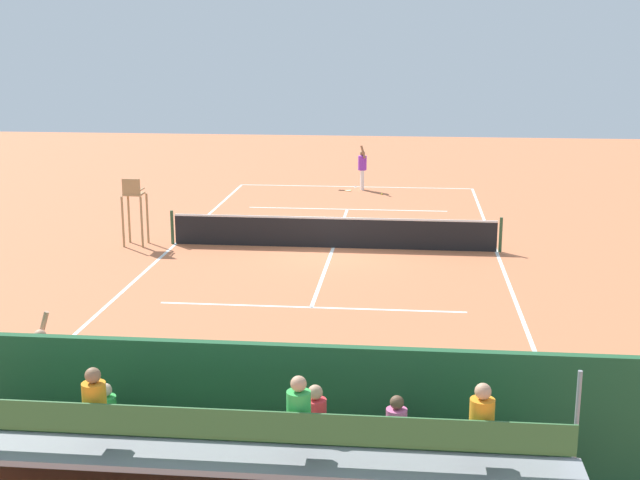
# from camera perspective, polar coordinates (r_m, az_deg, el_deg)

# --- Properties ---
(ground_plane) EXTENTS (60.00, 60.00, 0.00)m
(ground_plane) POSITION_cam_1_polar(r_m,az_deg,el_deg) (26.96, 0.87, -0.51)
(ground_plane) COLOR #CC7047
(court_line_markings) EXTENTS (10.10, 22.20, 0.01)m
(court_line_markings) POSITION_cam_1_polar(r_m,az_deg,el_deg) (26.99, 0.88, -0.49)
(court_line_markings) COLOR white
(court_line_markings) RESTS_ON ground
(tennis_net) EXTENTS (10.30, 0.10, 1.07)m
(tennis_net) POSITION_cam_1_polar(r_m,az_deg,el_deg) (26.84, 0.88, 0.53)
(tennis_net) COLOR black
(tennis_net) RESTS_ON ground
(backdrop_wall) EXTENTS (18.00, 0.16, 2.00)m
(backdrop_wall) POSITION_cam_1_polar(r_m,az_deg,el_deg) (13.46, -4.46, -10.76)
(backdrop_wall) COLOR #235633
(backdrop_wall) RESTS_ON ground
(bleacher_stand) EXTENTS (9.06, 2.40, 2.48)m
(bleacher_stand) POSITION_cam_1_polar(r_m,az_deg,el_deg) (12.26, -5.30, -13.64)
(bleacher_stand) COLOR gray
(bleacher_stand) RESTS_ON ground
(umpire_chair) EXTENTS (0.67, 0.67, 2.14)m
(umpire_chair) POSITION_cam_1_polar(r_m,az_deg,el_deg) (27.60, -12.12, 2.31)
(umpire_chair) COLOR #A88456
(umpire_chair) RESTS_ON ground
(courtside_bench) EXTENTS (1.80, 0.40, 0.93)m
(courtside_bench) POSITION_cam_1_polar(r_m,az_deg,el_deg) (14.11, 6.33, -11.58)
(courtside_bench) COLOR #9E754C
(courtside_bench) RESTS_ON ground
(equipment_bag) EXTENTS (0.90, 0.36, 0.36)m
(equipment_bag) POSITION_cam_1_polar(r_m,az_deg,el_deg) (14.21, 0.47, -13.00)
(equipment_bag) COLOR black
(equipment_bag) RESTS_ON ground
(tennis_player) EXTENTS (0.41, 0.55, 1.93)m
(tennis_player) POSITION_cam_1_polar(r_m,az_deg,el_deg) (36.80, 2.79, 4.86)
(tennis_player) COLOR white
(tennis_player) RESTS_ON ground
(tennis_racket) EXTENTS (0.57, 0.33, 0.03)m
(tennis_racket) POSITION_cam_1_polar(r_m,az_deg,el_deg) (36.72, 1.82, 3.27)
(tennis_racket) COLOR black
(tennis_racket) RESTS_ON ground
(tennis_ball_near) EXTENTS (0.07, 0.07, 0.07)m
(tennis_ball_near) POSITION_cam_1_polar(r_m,az_deg,el_deg) (35.90, 4.07, 3.04)
(tennis_ball_near) COLOR #CCDB33
(tennis_ball_near) RESTS_ON ground
(line_judge) EXTENTS (0.41, 0.55, 1.93)m
(line_judge) POSITION_cam_1_polar(r_m,az_deg,el_deg) (15.55, -17.76, -7.90)
(line_judge) COLOR #232328
(line_judge) RESTS_ON ground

